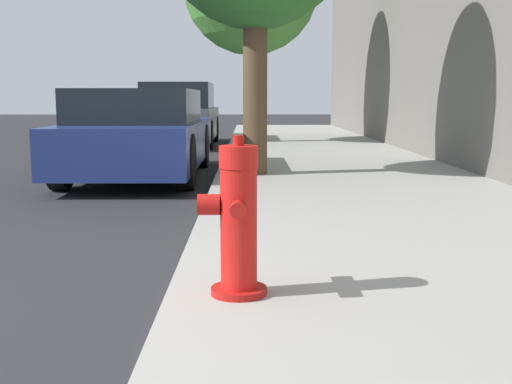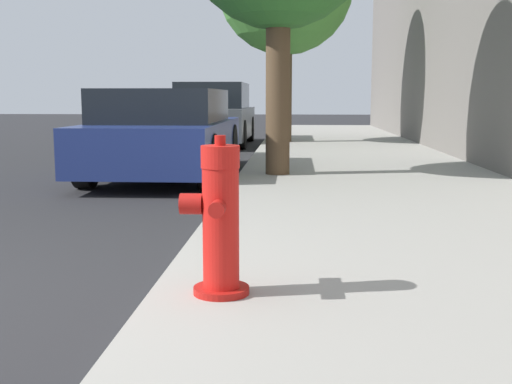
# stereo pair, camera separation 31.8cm
# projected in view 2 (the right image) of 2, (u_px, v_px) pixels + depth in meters

# --- Properties ---
(sidewalk_slab) EXTENTS (3.35, 40.00, 0.16)m
(sidewalk_slab) POSITION_uv_depth(u_px,v_px,m) (495.00, 324.00, 3.00)
(sidewalk_slab) COLOR #99968E
(sidewalk_slab) RESTS_ON ground_plane
(fire_hydrant) EXTENTS (0.34, 0.36, 0.79)m
(fire_hydrant) POSITION_uv_depth(u_px,v_px,m) (220.00, 222.00, 3.16)
(fire_hydrant) COLOR #A91511
(fire_hydrant) RESTS_ON sidewalk_slab
(parked_car_near) EXTENTS (1.74, 4.22, 1.24)m
(parked_car_near) POSITION_uv_depth(u_px,v_px,m) (166.00, 134.00, 9.16)
(parked_car_near) COLOR navy
(parked_car_near) RESTS_ON ground_plane
(parked_car_mid) EXTENTS (1.69, 4.12, 1.47)m
(parked_car_mid) POSITION_uv_depth(u_px,v_px,m) (214.00, 116.00, 15.27)
(parked_car_mid) COLOR #4C5156
(parked_car_mid) RESTS_ON ground_plane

